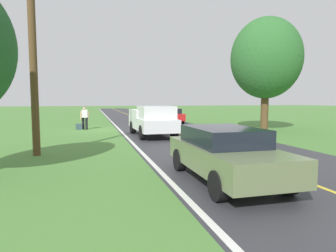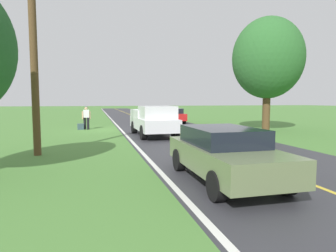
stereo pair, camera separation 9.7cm
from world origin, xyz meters
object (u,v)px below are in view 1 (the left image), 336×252
(pickup_truck_passing, at_px, (153,120))
(sedan_near_oncoming, at_px, (170,115))
(utility_pole_roadside, at_px, (33,44))
(tree_far_side_near, at_px, (266,59))
(sedan_ahead_same_lane, at_px, (225,152))
(suitcase_carried, at_px, (79,127))
(hitchhiker_walking, at_px, (85,116))

(pickup_truck_passing, relative_size, sedan_near_oncoming, 1.23)
(sedan_near_oncoming, relative_size, utility_pole_roadside, 0.52)
(tree_far_side_near, xyz_separation_m, sedan_near_oncoming, (4.77, -8.25, -4.32))
(sedan_ahead_same_lane, height_order, sedan_near_oncoming, same)
(suitcase_carried, distance_m, sedan_near_oncoming, 9.18)
(hitchhiker_walking, xyz_separation_m, sedan_near_oncoming, (-7.66, -4.22, -0.23))
(hitchhiker_walking, relative_size, sedan_near_oncoming, 0.39)
(sedan_near_oncoming, bearing_deg, sedan_ahead_same_lane, 79.10)
(hitchhiker_walking, bearing_deg, pickup_truck_passing, 127.05)
(tree_far_side_near, distance_m, sedan_near_oncoming, 10.47)
(tree_far_side_near, bearing_deg, sedan_near_oncoming, -59.94)
(pickup_truck_passing, bearing_deg, suitcase_carried, -49.61)
(hitchhiker_walking, height_order, sedan_near_oncoming, hitchhiker_walking)
(suitcase_carried, distance_m, tree_far_side_near, 14.28)
(tree_far_side_near, height_order, utility_pole_roadside, utility_pole_roadside)
(sedan_near_oncoming, bearing_deg, tree_far_side_near, 120.06)
(utility_pole_roadside, bearing_deg, pickup_truck_passing, -139.25)
(suitcase_carried, xyz_separation_m, utility_pole_roadside, (1.18, 10.06, 4.01))
(suitcase_carried, distance_m, utility_pole_roadside, 10.90)
(suitcase_carried, relative_size, utility_pole_roadside, 0.05)
(hitchhiker_walking, xyz_separation_m, utility_pole_roadside, (1.59, 10.18, 3.26))
(utility_pole_roadside, bearing_deg, suitcase_carried, -96.66)
(sedan_near_oncoming, height_order, utility_pole_roadside, utility_pole_roadside)
(suitcase_carried, bearing_deg, hitchhiker_walking, 100.86)
(suitcase_carried, bearing_deg, sedan_near_oncoming, 113.22)
(hitchhiker_walking, distance_m, sedan_ahead_same_lane, 15.77)
(suitcase_carried, xyz_separation_m, sedan_near_oncoming, (-8.08, -4.34, 0.53))
(utility_pole_roadside, bearing_deg, tree_far_side_near, -156.32)
(sedan_ahead_same_lane, xyz_separation_m, sedan_near_oncoming, (-3.76, -19.50, 0.00))
(suitcase_carried, bearing_deg, sedan_ahead_same_lane, 10.88)
(hitchhiker_walking, xyz_separation_m, suitcase_carried, (0.41, 0.12, -0.76))
(sedan_ahead_same_lane, bearing_deg, suitcase_carried, -74.09)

